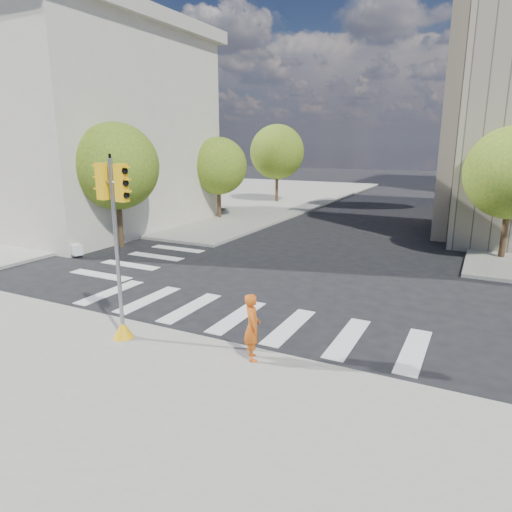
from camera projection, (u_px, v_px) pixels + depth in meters
The scene contains 13 objects.
ground at pixel (267, 299), 16.23m from camera, with size 160.00×160.00×0.00m, color black.
sidewalk_far_left at pixel (201, 195), 47.47m from camera, with size 28.00×40.00×0.15m, color gray.
classical_building at pixel (49, 126), 30.35m from camera, with size 19.00×15.00×12.70m.
tree_lw_near at pixel (116, 166), 23.27m from camera, with size 4.40×4.40×6.41m.
tree_lw_mid at pixel (218, 166), 32.03m from camera, with size 4.00×4.00×5.77m.
tree_lw_far at pixel (277, 152), 40.49m from camera, with size 4.80×4.80×6.95m.
tree_re_near at pixel (512, 173), 20.61m from camera, with size 4.20×4.20×6.16m.
tree_re_mid at pixel (507, 158), 30.91m from camera, with size 4.60×4.60×6.66m.
tree_re_far at pixel (503, 159), 41.41m from camera, with size 4.00×4.00×5.88m.
lamp_far at pixel (512, 153), 35.83m from camera, with size 0.35×0.18×8.11m.
traffic_signal at pixel (118, 263), 12.14m from camera, with size 1.08×0.56×4.99m.
photographer at pixel (252, 327), 11.22m from camera, with size 0.62×0.41×1.71m, color #D05713.
planter_wall at pixel (53, 241), 23.70m from camera, with size 6.00×0.40×0.50m, color white.
Camera 1 is at (6.59, -13.89, 5.43)m, focal length 32.00 mm.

